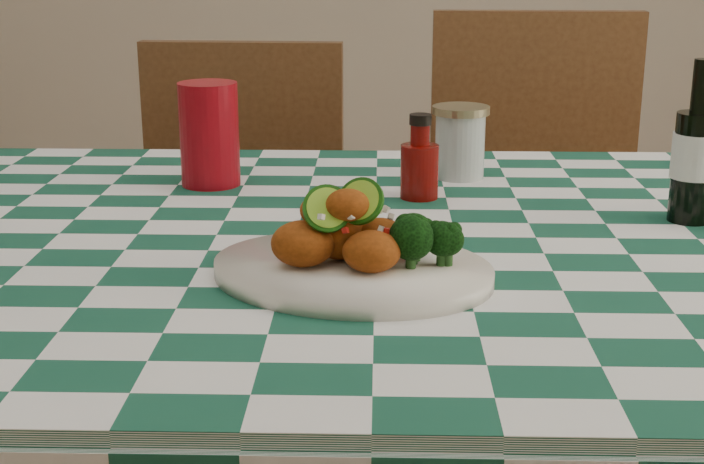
# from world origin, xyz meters

# --- Properties ---
(plate) EXTENTS (0.38, 0.33, 0.02)m
(plate) POSITION_xyz_m (-0.03, -0.16, 0.80)
(plate) COLOR silver
(plate) RESTS_ON dining_table
(fried_chicken_pile) EXTENTS (0.13, 0.10, 0.09)m
(fried_chicken_pile) POSITION_xyz_m (-0.03, -0.16, 0.85)
(fried_chicken_pile) COLOR #993E0E
(fried_chicken_pile) RESTS_ON plate
(broccoli_side) EXTENTS (0.08, 0.08, 0.06)m
(broccoli_side) POSITION_xyz_m (0.06, -0.15, 0.83)
(broccoli_side) COLOR black
(broccoli_side) RESTS_ON plate
(red_tumbler) EXTENTS (0.11, 0.11, 0.16)m
(red_tumbler) POSITION_xyz_m (-0.26, 0.26, 0.86)
(red_tumbler) COLOR maroon
(red_tumbler) RESTS_ON dining_table
(ketchup_bottle) EXTENTS (0.07, 0.07, 0.12)m
(ketchup_bottle) POSITION_xyz_m (0.06, 0.19, 0.85)
(ketchup_bottle) COLOR #620704
(ketchup_bottle) RESTS_ON dining_table
(mason_jar) EXTENTS (0.11, 0.11, 0.11)m
(mason_jar) POSITION_xyz_m (0.13, 0.32, 0.84)
(mason_jar) COLOR #B2BCBA
(mason_jar) RESTS_ON dining_table
(beer_bottle) EXTENTS (0.08, 0.08, 0.22)m
(beer_bottle) POSITION_xyz_m (0.42, 0.08, 0.89)
(beer_bottle) COLOR black
(beer_bottle) RESTS_ON dining_table
(wooden_chair_left) EXTENTS (0.45, 0.47, 0.94)m
(wooden_chair_left) POSITION_xyz_m (-0.30, 0.68, 0.47)
(wooden_chair_left) COLOR #472814
(wooden_chair_left) RESTS_ON ground
(wooden_chair_right) EXTENTS (0.47, 0.49, 1.00)m
(wooden_chair_right) POSITION_xyz_m (0.34, 0.76, 0.50)
(wooden_chair_right) COLOR #472814
(wooden_chair_right) RESTS_ON ground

